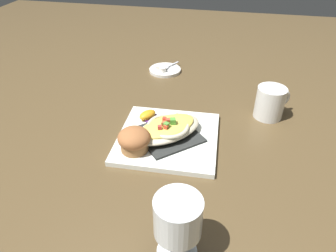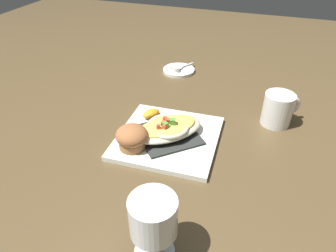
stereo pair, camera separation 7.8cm
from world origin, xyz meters
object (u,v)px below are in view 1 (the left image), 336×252
Objects in this scene: gratin_dish at (168,128)px; creamer_cup_1 at (163,70)px; square_plate at (168,138)px; muffin at (134,140)px; spoon at (166,67)px; creamer_saucer at (165,70)px; orange_garnish at (148,116)px; coffee_mug at (270,104)px; creamer_cup_0 at (158,68)px; stemmed_glass at (178,220)px.

creamer_cup_1 is at bearing -75.29° from gratin_dish.
muffin reaches higher than square_plate.
spoon is at bearing -77.03° from square_plate.
creamer_saucer is 1.38× the size of spoon.
orange_garnish is 2.51× the size of creamer_cup_1.
orange_garnish is at bearing 17.50° from coffee_mug.
stemmed_glass is at bearing 105.96° from creamer_cup_0.
orange_garnish is 0.60× the size of coffee_mug.
orange_garnish is at bearing 95.41° from creamer_cup_1.
creamer_saucer is at bearing -75.97° from stemmed_glass.
creamer_cup_0 and creamer_cup_1 have the same top height.
creamer_cup_1 is (0.03, -0.31, -0.00)m from orange_garnish.
orange_garnish reaches higher than square_plate.
creamer_cup_1 is at bearing -75.29° from square_plate.
coffee_mug reaches higher than spoon.
square_plate is 10.51× the size of creamer_cup_1.
coffee_mug is 0.42m from creamer_cup_1.
gratin_dish is 8.50× the size of creamer_cup_0.
spoon is at bearing -85.94° from orange_garnish.
creamer_saucer is (0.10, -0.41, -0.00)m from square_plate.
gratin_dish is 0.42m from creamer_saucer.
orange_garnish is 0.47× the size of stemmed_glass.
muffin reaches higher than creamer_cup_1.
stemmed_glass is 5.29× the size of creamer_cup_1.
spoon is at bearing -34.11° from coffee_mug.
stemmed_glass is 0.73m from creamer_cup_0.
coffee_mug is 0.43m from spoon.
gratin_dish is 2.02× the size of coffee_mug.
square_plate is at bearing 102.97° from spoon.
stemmed_glass is at bearing 104.73° from creamer_cup_1.
stemmed_glass is at bearing 104.03° from creamer_saucer.
stemmed_glass reaches higher than spoon.
gratin_dish reaches higher than creamer_cup_1.
muffin is 0.93× the size of spoon.
stemmed_glass is 0.75m from spoon.
square_plate is at bearing 104.71° from creamer_cup_1.
coffee_mug reaches higher than creamer_cup_0.
muffin reaches higher than orange_garnish.
creamer_cup_0 is at bearing 32.75° from creamer_saucer.
square_plate is 0.10m from muffin.
muffin is 0.45m from creamer_cup_1.
muffin is at bearing -58.10° from stemmed_glass.
gratin_dish is (-0.00, 0.00, 0.03)m from square_plate.
creamer_cup_1 is at bearing -85.84° from muffin.
gratin_dish is at bearing 102.97° from spoon.
gratin_dish reaches higher than spoon.
gratin_dish is 0.42m from spoon.
spoon is (0.09, -0.41, -0.02)m from gratin_dish.
coffee_mug is at bearing 145.89° from spoon.
spoon is at bearing -76.26° from stemmed_glass.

